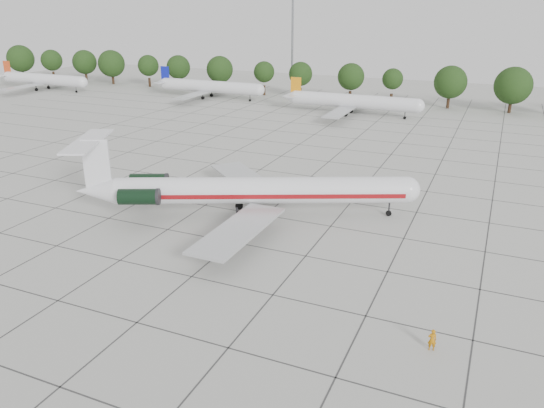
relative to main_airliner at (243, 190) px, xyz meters
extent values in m
plane|color=#B7B7AF|center=(2.13, -6.67, -3.23)|extent=(260.00, 260.00, 0.00)
cube|color=#383838|center=(2.13, 8.33, -3.22)|extent=(170.00, 170.00, 0.02)
cylinder|color=silver|center=(1.98, 0.90, -0.03)|extent=(31.26, 16.35, 3.02)
sphere|color=silver|center=(16.98, 7.70, -0.03)|extent=(3.02, 3.02, 3.02)
cone|color=silver|center=(-15.11, -6.85, -0.03)|extent=(5.41, 4.64, 3.02)
cube|color=maroon|center=(1.35, 2.29, -0.26)|extent=(29.20, 13.28, 0.50)
cube|color=maroon|center=(2.61, -0.50, -0.26)|extent=(29.20, 13.28, 0.50)
cube|color=#B7BABC|center=(-3.51, 7.45, -1.26)|extent=(13.16, 12.13, 0.27)
cube|color=#B7BABC|center=(3.29, -7.55, -1.26)|extent=(4.36, 13.77, 0.27)
cube|color=black|center=(-10.96, -2.71, 0.25)|extent=(2.33, 1.91, 0.23)
cylinder|color=black|center=(-11.23, -2.12, 0.25)|extent=(4.72, 3.40, 1.74)
cube|color=black|center=(-9.26, -6.46, 0.25)|extent=(2.33, 1.91, 0.23)
cylinder|color=black|center=(-9.00, -7.04, 0.25)|extent=(4.72, 3.40, 1.74)
cube|color=silver|center=(-14.70, -6.66, 3.17)|extent=(2.77, 1.44, 5.49)
cube|color=silver|center=(-15.28, -6.93, 5.74)|extent=(7.04, 11.14, 0.20)
cylinder|color=black|center=(15.31, 6.94, -2.36)|extent=(0.24, 0.24, 1.74)
cylinder|color=black|center=(15.31, 6.94, -2.91)|extent=(0.69, 0.50, 0.64)
cylinder|color=black|center=(-1.51, 1.93, -2.04)|extent=(0.29, 0.29, 1.65)
cylinder|color=black|center=(-1.51, 1.93, -2.77)|extent=(1.06, 0.88, 0.92)
cylinder|color=black|center=(0.46, -2.40, -2.04)|extent=(0.29, 0.29, 1.65)
cylinder|color=black|center=(0.46, -2.40, -2.77)|extent=(1.06, 0.88, 0.92)
imported|color=#BA6F0A|center=(23.47, -17.05, -2.39)|extent=(0.71, 0.57, 1.69)
cylinder|color=silver|center=(-92.44, 61.23, -0.23)|extent=(27.20, 3.00, 3.00)
cube|color=#B7BABC|center=(-93.44, 61.23, -1.43)|extent=(3.50, 27.20, 0.25)
cube|color=#D54316|center=(-105.88, 61.23, 2.37)|extent=(2.40, 0.25, 3.60)
cylinder|color=black|center=(-93.44, 63.43, -2.83)|extent=(0.80, 0.45, 0.80)
cylinder|color=black|center=(-93.44, 59.03, -2.83)|extent=(0.80, 0.45, 0.80)
cylinder|color=silver|center=(-43.36, 68.08, -0.23)|extent=(27.20, 3.00, 3.00)
cube|color=#B7BABC|center=(-44.36, 68.08, -1.43)|extent=(3.50, 27.20, 0.25)
cube|color=#0C15A2|center=(-56.80, 68.08, 2.37)|extent=(2.40, 0.25, 3.60)
cylinder|color=black|center=(-44.36, 70.28, -2.83)|extent=(0.80, 0.45, 0.80)
cylinder|color=black|center=(-44.36, 65.88, -2.83)|extent=(0.80, 0.45, 0.80)
cylinder|color=silver|center=(-4.23, 62.00, -0.23)|extent=(27.20, 3.00, 3.00)
cube|color=#B7BABC|center=(-5.23, 62.00, -1.43)|extent=(3.50, 27.20, 0.25)
cube|color=orange|center=(-17.67, 62.00, 2.37)|extent=(2.40, 0.25, 3.60)
cylinder|color=black|center=(-5.23, 64.20, -2.83)|extent=(0.80, 0.45, 0.80)
cylinder|color=black|center=(-5.23, 59.80, -2.83)|extent=(0.80, 0.45, 0.80)
cylinder|color=#332114|center=(-119.27, 78.33, -1.98)|extent=(0.70, 0.70, 2.50)
sphere|color=black|center=(-119.27, 78.33, 2.77)|extent=(8.44, 8.44, 8.44)
cylinder|color=#332114|center=(-106.08, 78.33, -1.98)|extent=(0.70, 0.70, 2.50)
sphere|color=black|center=(-106.08, 78.33, 2.77)|extent=(6.44, 6.44, 6.44)
cylinder|color=#332114|center=(-92.89, 78.33, -1.98)|extent=(0.70, 0.70, 2.50)
sphere|color=black|center=(-92.89, 78.33, 2.77)|extent=(7.14, 7.14, 7.14)
cylinder|color=#332114|center=(-82.70, 78.33, -1.98)|extent=(0.70, 0.70, 2.50)
sphere|color=black|center=(-82.70, 78.33, 2.77)|extent=(7.79, 7.79, 7.79)
cylinder|color=#332114|center=(-69.51, 78.33, -1.98)|extent=(0.70, 0.70, 2.50)
sphere|color=black|center=(-69.51, 78.33, 2.77)|extent=(5.94, 5.94, 5.94)
cylinder|color=#332114|center=(-59.32, 78.33, -1.98)|extent=(0.70, 0.70, 2.50)
sphere|color=black|center=(-59.32, 78.33, 2.77)|extent=(6.57, 6.57, 6.57)
cylinder|color=#332114|center=(-46.13, 78.33, -1.98)|extent=(0.70, 0.70, 2.50)
sphere|color=black|center=(-46.13, 78.33, 2.77)|extent=(7.15, 7.15, 7.15)
cylinder|color=#332114|center=(-32.94, 78.33, -1.98)|extent=(0.70, 0.70, 2.50)
sphere|color=black|center=(-32.94, 78.33, 2.77)|extent=(5.43, 5.43, 5.43)
cylinder|color=#332114|center=(-22.75, 78.33, -1.98)|extent=(0.70, 0.70, 2.50)
sphere|color=black|center=(-22.75, 78.33, 2.77)|extent=(5.99, 5.99, 5.99)
cylinder|color=#332114|center=(-9.56, 78.33, -1.98)|extent=(0.70, 0.70, 2.50)
sphere|color=black|center=(-9.56, 78.33, 2.77)|extent=(6.50, 6.50, 6.50)
cylinder|color=#332114|center=(0.63, 78.33, -1.98)|extent=(0.70, 0.70, 2.50)
sphere|color=black|center=(0.63, 78.33, 2.77)|extent=(4.93, 4.93, 4.93)
cylinder|color=#332114|center=(13.82, 78.33, -1.98)|extent=(0.70, 0.70, 2.50)
sphere|color=black|center=(13.82, 78.33, 2.77)|extent=(7.40, 7.40, 7.40)
cylinder|color=#332114|center=(27.01, 78.33, -1.98)|extent=(0.70, 0.70, 2.50)
sphere|color=black|center=(27.01, 78.33, 2.77)|extent=(8.08, 8.08, 8.08)
cylinder|color=slate|center=(-27.87, 85.33, 9.27)|extent=(0.56, 0.56, 25.00)
camera|label=1|loc=(25.73, -50.48, 19.98)|focal=35.00mm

